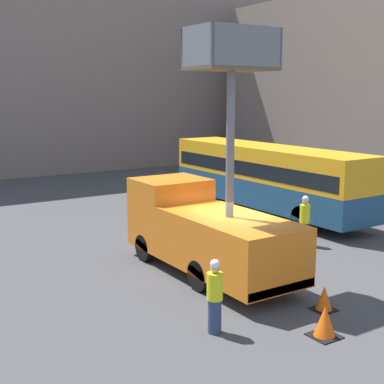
# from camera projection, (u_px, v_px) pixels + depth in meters

# --- Properties ---
(ground_plane) EXTENTS (120.00, 120.00, 0.00)m
(ground_plane) POSITION_uv_depth(u_px,v_px,m) (237.00, 274.00, 16.76)
(ground_plane) COLOR #424244
(building_backdrop_far) EXTENTS (44.00, 10.00, 17.44)m
(building_backdrop_far) POSITION_uv_depth(u_px,v_px,m) (0.00, 50.00, 38.54)
(building_backdrop_far) COLOR gray
(building_backdrop_far) RESTS_ON ground_plane
(utility_truck) EXTENTS (2.35, 6.69, 7.35)m
(utility_truck) POSITION_uv_depth(u_px,v_px,m) (206.00, 226.00, 16.62)
(utility_truck) COLOR orange
(utility_truck) RESTS_ON ground_plane
(city_bus) EXTENTS (2.47, 11.58, 3.18)m
(city_bus) POSITION_uv_depth(u_px,v_px,m) (266.00, 174.00, 25.05)
(city_bus) COLOR navy
(city_bus) RESTS_ON ground_plane
(road_worker_near_truck) EXTENTS (0.38, 0.38, 1.80)m
(road_worker_near_truck) POSITION_uv_depth(u_px,v_px,m) (215.00, 296.00, 12.50)
(road_worker_near_truck) COLOR navy
(road_worker_near_truck) RESTS_ON ground_plane
(road_worker_directing) EXTENTS (0.38, 0.38, 1.88)m
(road_worker_directing) POSITION_uv_depth(u_px,v_px,m) (305.00, 220.00, 19.80)
(road_worker_directing) COLOR navy
(road_worker_directing) RESTS_ON ground_plane
(traffic_cone_near_truck) EXTENTS (0.66, 0.66, 0.75)m
(traffic_cone_near_truck) POSITION_uv_depth(u_px,v_px,m) (325.00, 322.00, 12.38)
(traffic_cone_near_truck) COLOR black
(traffic_cone_near_truck) RESTS_ON ground_plane
(traffic_cone_mid_road) EXTENTS (0.57, 0.57, 0.65)m
(traffic_cone_mid_road) POSITION_uv_depth(u_px,v_px,m) (324.00, 299.00, 13.92)
(traffic_cone_mid_road) COLOR black
(traffic_cone_mid_road) RESTS_ON ground_plane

